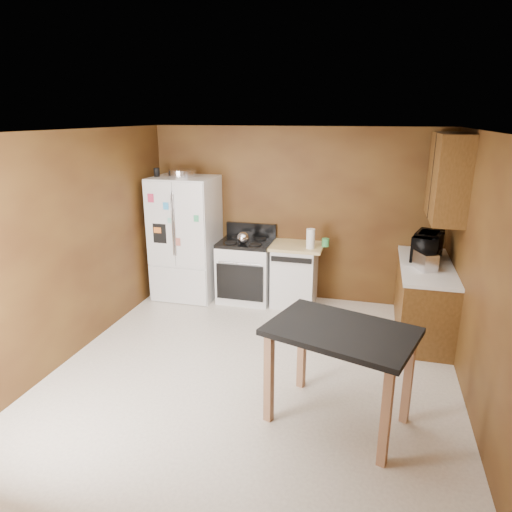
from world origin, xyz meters
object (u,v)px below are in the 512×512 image
at_px(paper_towel, 311,239).
at_px(green_canister, 325,242).
at_px(pen_cup, 157,172).
at_px(dishwasher, 295,274).
at_px(refrigerator, 186,238).
at_px(microwave, 427,247).
at_px(kettle, 243,238).
at_px(roasting_pan, 182,173).
at_px(gas_range, 246,270).
at_px(toaster, 425,261).
at_px(island, 340,344).

distance_m(paper_towel, green_canister, 0.26).
distance_m(pen_cup, dishwasher, 2.46).
bearing_deg(refrigerator, microwave, -2.94).
xyz_separation_m(kettle, dishwasher, (0.72, 0.17, -0.53)).
xyz_separation_m(roasting_pan, microwave, (3.38, -0.21, -0.80)).
relative_size(roasting_pan, kettle, 2.31).
relative_size(kettle, gas_range, 0.16).
height_order(toaster, island, toaster).
bearing_deg(pen_cup, gas_range, 5.28).
bearing_deg(toaster, gas_range, 139.29).
relative_size(kettle, toaster, 0.60).
bearing_deg(pen_cup, toaster, -8.63).
height_order(toaster, refrigerator, refrigerator).
xyz_separation_m(pen_cup, green_canister, (2.42, 0.17, -0.92)).
bearing_deg(toaster, island, -138.75).
relative_size(pen_cup, gas_range, 0.11).
distance_m(microwave, refrigerator, 3.36).
distance_m(kettle, gas_range, 0.55).
bearing_deg(island, dishwasher, 108.29).
bearing_deg(green_canister, paper_towel, -140.52).
height_order(kettle, toaster, toaster).
bearing_deg(roasting_pan, green_canister, 2.04).
height_order(green_canister, island, green_canister).
bearing_deg(refrigerator, paper_towel, -1.26).
bearing_deg(kettle, island, -56.71).
height_order(roasting_pan, paper_towel, roasting_pan).
bearing_deg(gas_range, kettle, -90.10).
bearing_deg(microwave, paper_towel, 101.18).
relative_size(toaster, dishwasher, 0.32).
bearing_deg(gas_range, pen_cup, -174.72).
bearing_deg(toaster, kettle, 142.68).
height_order(paper_towel, gas_range, paper_towel).
bearing_deg(refrigerator, island, -44.98).
height_order(kettle, green_canister, kettle).
relative_size(refrigerator, island, 1.29).
xyz_separation_m(microwave, refrigerator, (-3.35, 0.17, -0.15)).
xyz_separation_m(pen_cup, toaster, (3.67, -0.56, -0.86)).
xyz_separation_m(kettle, paper_towel, (0.95, 0.05, 0.04)).
distance_m(green_canister, microwave, 1.34).
xyz_separation_m(gas_range, island, (1.57, -2.54, 0.31)).
relative_size(paper_towel, gas_range, 0.25).
relative_size(kettle, green_canister, 1.54).
bearing_deg(green_canister, refrigerator, -176.80).
distance_m(pen_cup, microwave, 3.82).
height_order(gas_range, dishwasher, gas_range).
bearing_deg(toaster, roasting_pan, 143.94).
bearing_deg(dishwasher, gas_range, -178.06).
bearing_deg(roasting_pan, gas_range, 1.24).
distance_m(paper_towel, dishwasher, 0.63).
distance_m(kettle, microwave, 2.44).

